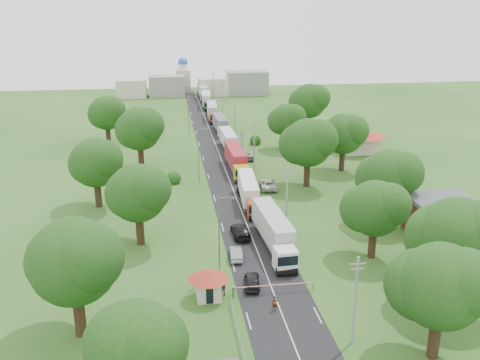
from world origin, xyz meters
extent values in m
plane|color=#254D19|center=(0.00, 0.00, 0.00)|extent=(260.00, 260.00, 0.00)
cube|color=black|center=(0.00, 20.00, 0.00)|extent=(8.00, 200.00, 0.04)
cylinder|color=slate|center=(-4.50, -25.00, 0.55)|extent=(0.20, 0.20, 1.10)
cube|color=slate|center=(-4.50, -25.00, 1.05)|extent=(0.35, 0.35, 0.25)
cylinder|color=red|center=(0.00, -25.00, 1.00)|extent=(9.00, 0.12, 0.12)
cylinder|color=slate|center=(4.50, -25.00, 0.50)|extent=(0.10, 0.10, 1.00)
cube|color=beige|center=(-7.20, -25.00, 1.20)|extent=(2.60, 2.60, 2.40)
cone|color=maroon|center=(-7.20, -25.00, 2.90)|extent=(4.40, 4.40, 1.10)
cube|color=black|center=(-5.89, -25.00, 1.40)|extent=(0.02, 1.20, 0.90)
cube|color=black|center=(-7.20, -26.31, 1.00)|extent=(0.80, 0.02, 1.90)
cylinder|color=slate|center=(5.20, 33.80, 2.00)|extent=(0.12, 0.12, 4.00)
cylinder|color=slate|center=(5.20, 36.20, 2.00)|extent=(0.12, 0.12, 4.00)
cube|color=#154796|center=(5.20, 35.00, 3.60)|extent=(0.06, 3.00, 1.00)
cube|color=silver|center=(5.20, 35.00, 3.60)|extent=(0.07, 3.10, 0.06)
cylinder|color=gray|center=(5.50, -35.00, 4.50)|extent=(0.24, 0.24, 9.00)
cube|color=gray|center=(5.50, -35.00, 8.30)|extent=(1.60, 0.10, 0.10)
cube|color=gray|center=(5.50, -35.00, 7.80)|extent=(1.20, 0.10, 0.10)
cylinder|color=gray|center=(5.50, -7.00, 4.50)|extent=(0.24, 0.24, 9.00)
cube|color=gray|center=(5.50, -7.00, 8.30)|extent=(1.60, 0.10, 0.10)
cube|color=gray|center=(5.50, -7.00, 7.80)|extent=(1.20, 0.10, 0.10)
cylinder|color=gray|center=(5.50, 21.00, 4.50)|extent=(0.24, 0.24, 9.00)
cube|color=gray|center=(5.50, 21.00, 8.30)|extent=(1.60, 0.10, 0.10)
cube|color=gray|center=(5.50, 21.00, 7.80)|extent=(1.20, 0.10, 0.10)
cylinder|color=gray|center=(5.50, 49.00, 4.50)|extent=(0.24, 0.24, 9.00)
cube|color=gray|center=(5.50, 49.00, 8.30)|extent=(1.60, 0.10, 0.10)
cube|color=gray|center=(5.50, 49.00, 7.80)|extent=(1.20, 0.10, 0.10)
cylinder|color=gray|center=(5.50, 77.00, 4.50)|extent=(0.24, 0.24, 9.00)
cube|color=gray|center=(5.50, 77.00, 8.30)|extent=(1.60, 0.10, 0.10)
cube|color=gray|center=(5.50, 77.00, 7.80)|extent=(1.20, 0.10, 0.10)
cylinder|color=gray|center=(5.50, 105.00, 4.50)|extent=(0.24, 0.24, 9.00)
cube|color=gray|center=(5.50, 105.00, 8.30)|extent=(1.60, 0.10, 0.10)
cube|color=gray|center=(5.50, 105.00, 7.80)|extent=(1.20, 0.10, 0.10)
cylinder|color=slate|center=(-5.50, -20.00, 5.00)|extent=(0.16, 0.16, 10.00)
cube|color=slate|center=(-4.60, -20.00, 9.70)|extent=(1.80, 0.10, 0.10)
cube|color=slate|center=(-3.80, -20.00, 9.55)|extent=(0.50, 0.22, 0.15)
cylinder|color=slate|center=(-5.50, 15.00, 5.00)|extent=(0.16, 0.16, 10.00)
cube|color=slate|center=(-4.60, 15.00, 9.70)|extent=(1.80, 0.10, 0.10)
cube|color=slate|center=(-3.80, 15.00, 9.55)|extent=(0.50, 0.22, 0.15)
cylinder|color=slate|center=(-5.50, 50.00, 5.00)|extent=(0.16, 0.16, 10.00)
cube|color=slate|center=(-4.60, 50.00, 9.70)|extent=(1.80, 0.10, 0.10)
cube|color=slate|center=(-3.80, 50.00, 9.55)|extent=(0.50, 0.22, 0.15)
cylinder|color=#382616|center=(12.00, -38.00, 2.10)|extent=(1.08, 1.08, 4.20)
sphere|color=#1A3B10|center=(12.00, -38.00, 7.22)|extent=(7.70, 7.70, 7.70)
sphere|color=#1A3B10|center=(13.38, -39.10, 8.05)|extent=(6.05, 6.05, 6.05)
sphere|color=#1A3B10|center=(10.90, -36.62, 6.67)|extent=(6.60, 6.60, 6.60)
cylinder|color=#382616|center=(18.00, -30.00, 2.27)|extent=(1.12, 1.12, 4.55)
sphere|color=#1A3B10|center=(18.00, -30.00, 7.85)|extent=(8.40, 8.40, 8.40)
sphere|color=#1A3B10|center=(19.50, -31.20, 8.75)|extent=(6.60, 6.60, 6.60)
sphere|color=#1A3B10|center=(16.80, -28.50, 7.25)|extent=(7.20, 7.20, 7.20)
cylinder|color=#382616|center=(14.00, -18.00, 1.92)|extent=(1.04, 1.04, 3.85)
sphere|color=#1A3B10|center=(14.00, -18.00, 6.60)|extent=(7.00, 7.00, 7.00)
sphere|color=#1A3B10|center=(15.25, -19.00, 7.35)|extent=(5.50, 5.50, 5.50)
sphere|color=#1A3B10|center=(13.00, -16.75, 6.10)|extent=(6.00, 6.00, 6.00)
cylinder|color=#382616|center=(20.00, -8.00, 2.10)|extent=(1.08, 1.08, 4.20)
sphere|color=#1A3B10|center=(20.00, -8.00, 7.22)|extent=(7.70, 7.70, 7.70)
sphere|color=#1A3B10|center=(21.38, -9.10, 8.05)|extent=(6.05, 6.05, 6.05)
sphere|color=#1A3B10|center=(18.90, -6.62, 6.67)|extent=(6.60, 6.60, 6.60)
cylinder|color=#382616|center=(13.00, 10.00, 2.27)|extent=(1.12, 1.12, 4.55)
sphere|color=#1A3B10|center=(13.00, 10.00, 7.85)|extent=(8.40, 8.40, 8.40)
sphere|color=#1A3B10|center=(14.50, 8.80, 8.75)|extent=(6.60, 6.60, 6.60)
sphere|color=#1A3B10|center=(11.80, 11.50, 7.25)|extent=(7.20, 7.20, 7.20)
cylinder|color=#382616|center=(22.00, 18.00, 2.10)|extent=(1.08, 1.08, 4.20)
sphere|color=#1A3B10|center=(22.00, 18.00, 7.22)|extent=(7.70, 7.70, 7.70)
sphere|color=#1A3B10|center=(23.38, 16.90, 8.05)|extent=(6.05, 6.05, 6.05)
sphere|color=#1A3B10|center=(20.90, 19.38, 6.67)|extent=(6.60, 6.60, 6.60)
cylinder|color=#382616|center=(15.00, 35.00, 1.92)|extent=(1.04, 1.04, 3.85)
sphere|color=#1A3B10|center=(15.00, 35.00, 6.60)|extent=(7.00, 7.00, 7.00)
sphere|color=#1A3B10|center=(16.25, 34.00, 7.35)|extent=(5.50, 5.50, 5.50)
sphere|color=#1A3B10|center=(14.00, 36.25, 6.10)|extent=(6.00, 6.00, 6.00)
cylinder|color=#382616|center=(24.00, 50.00, 2.27)|extent=(1.12, 1.12, 4.55)
sphere|color=#1A3B10|center=(24.00, 50.00, 7.85)|extent=(8.40, 8.40, 8.40)
sphere|color=#1A3B10|center=(25.50, 48.80, 8.75)|extent=(6.60, 6.60, 6.60)
sphere|color=#1A3B10|center=(22.80, 51.50, 7.25)|extent=(7.20, 7.20, 7.20)
sphere|color=#1A3B10|center=(-14.00, -42.00, 6.60)|extent=(7.00, 7.00, 7.00)
sphere|color=#1A3B10|center=(-12.75, -43.00, 7.35)|extent=(5.50, 5.50, 5.50)
sphere|color=#1A3B10|center=(-15.00, -40.75, 6.10)|extent=(6.00, 6.00, 6.00)
cylinder|color=#382616|center=(-20.00, -30.00, 2.27)|extent=(1.12, 1.12, 4.55)
sphere|color=#1A3B10|center=(-20.00, -30.00, 7.85)|extent=(8.40, 8.40, 8.40)
sphere|color=#1A3B10|center=(-18.50, -31.20, 8.75)|extent=(6.60, 6.60, 6.60)
sphere|color=#1A3B10|center=(-21.20, -28.50, 7.25)|extent=(7.20, 7.20, 7.20)
cylinder|color=#382616|center=(-15.00, -10.00, 2.10)|extent=(1.08, 1.08, 4.20)
sphere|color=#1A3B10|center=(-15.00, -10.00, 7.22)|extent=(7.70, 7.70, 7.70)
sphere|color=#1A3B10|center=(-13.62, -11.10, 8.05)|extent=(6.05, 6.05, 6.05)
sphere|color=#1A3B10|center=(-16.10, -8.62, 6.67)|extent=(6.60, 6.60, 6.60)
cylinder|color=#382616|center=(-22.00, 5.00, 2.10)|extent=(1.08, 1.08, 4.20)
sphere|color=#1A3B10|center=(-22.00, 5.00, 7.22)|extent=(7.70, 7.70, 7.70)
sphere|color=#1A3B10|center=(-20.62, 3.90, 8.05)|extent=(6.05, 6.05, 6.05)
sphere|color=#1A3B10|center=(-23.10, 6.38, 6.67)|extent=(6.60, 6.60, 6.60)
cylinder|color=#382616|center=(-16.00, 25.00, 2.27)|extent=(1.12, 1.12, 4.55)
sphere|color=#1A3B10|center=(-16.00, 25.00, 7.85)|extent=(8.40, 8.40, 8.40)
sphere|color=#1A3B10|center=(-14.50, 23.80, 8.75)|extent=(6.60, 6.60, 6.60)
sphere|color=#1A3B10|center=(-17.20, 26.50, 7.25)|extent=(7.20, 7.20, 7.20)
cylinder|color=#382616|center=(-24.00, 45.00, 2.10)|extent=(1.08, 1.08, 4.20)
sphere|color=#1A3B10|center=(-24.00, 45.00, 7.22)|extent=(7.70, 7.70, 7.70)
sphere|color=#1A3B10|center=(-22.62, 43.90, 8.05)|extent=(6.05, 6.05, 6.05)
sphere|color=#1A3B10|center=(-25.10, 46.38, 6.67)|extent=(6.60, 6.60, 6.60)
cube|color=maroon|center=(26.00, -12.00, 2.30)|extent=(8.00, 6.00, 4.60)
cube|color=#47494F|center=(26.00, -12.00, 4.90)|extent=(8.60, 6.60, 0.60)
cube|color=beige|center=(30.00, 30.00, 2.00)|extent=(7.00, 5.00, 4.00)
cone|color=maroon|center=(30.00, 30.00, 4.90)|extent=(10.08, 10.08, 1.80)
cube|color=gray|center=(-10.00, 110.00, 3.50)|extent=(12.00, 8.00, 7.00)
cube|color=beige|center=(6.00, 110.00, 3.00)|extent=(10.00, 8.00, 6.00)
cube|color=gray|center=(18.00, 110.00, 4.00)|extent=(14.00, 8.00, 8.00)
cube|color=beige|center=(-22.00, 110.00, 3.00)|extent=(10.00, 8.00, 6.00)
cube|color=beige|center=(-4.00, 118.00, 4.00)|extent=(5.00, 5.00, 8.00)
cylinder|color=silver|center=(-4.00, 118.00, 9.00)|extent=(3.20, 3.20, 2.00)
sphere|color=#2659B2|center=(-4.00, 118.00, 10.60)|extent=(3.40, 3.40, 3.40)
cube|color=white|center=(2.34, -20.31, 1.67)|extent=(2.74, 2.74, 2.70)
cube|color=black|center=(2.34, -21.62, 2.05)|extent=(2.48, 0.17, 1.19)
cube|color=slate|center=(2.34, -21.55, 0.59)|extent=(2.39, 0.39, 0.38)
cube|color=slate|center=(2.34, -12.75, 0.81)|extent=(3.23, 12.54, 0.32)
cube|color=#ADAEB2|center=(2.34, -12.43, 2.75)|extent=(3.46, 12.88, 3.24)
cylinder|color=black|center=(2.34, -21.28, 0.54)|extent=(2.54, 1.08, 1.08)
cylinder|color=black|center=(2.34, -19.34, 0.54)|extent=(2.54, 1.08, 1.08)
cylinder|color=black|center=(2.34, -8.97, 0.54)|extent=(2.54, 1.08, 1.08)
cylinder|color=black|center=(2.34, -7.35, 0.54)|extent=(2.54, 1.08, 1.08)
cube|color=#B43514|center=(1.61, -3.38, 1.51)|extent=(2.47, 2.47, 2.43)
cube|color=black|center=(1.61, -4.56, 1.85)|extent=(2.23, 0.16, 1.07)
cube|color=slate|center=(1.61, -4.50, 0.53)|extent=(2.15, 0.38, 0.34)
cube|color=slate|center=(1.61, 3.43, 0.73)|extent=(2.91, 11.30, 0.29)
cube|color=silver|center=(1.61, 3.72, 2.48)|extent=(3.13, 11.60, 2.92)
cylinder|color=black|center=(1.61, -4.25, 0.49)|extent=(2.29, 0.97, 0.97)
cylinder|color=black|center=(1.61, -2.50, 0.49)|extent=(2.29, 0.97, 0.97)
cylinder|color=black|center=(1.61, 6.83, 0.49)|extent=(2.29, 0.97, 0.97)
cylinder|color=black|center=(1.61, 8.29, 0.49)|extent=(2.29, 0.97, 0.97)
cube|color=gold|center=(2.01, 14.03, 1.64)|extent=(2.58, 2.58, 2.64)
cube|color=black|center=(2.01, 12.75, 2.01)|extent=(2.43, 0.07, 1.16)
cube|color=slate|center=(2.01, 12.82, 0.58)|extent=(2.33, 0.29, 0.37)
cube|color=slate|center=(2.01, 21.43, 0.79)|extent=(2.65, 12.19, 0.32)
cube|color=maroon|center=(2.01, 21.74, 2.69)|extent=(2.87, 12.51, 3.17)
cylinder|color=black|center=(2.01, 13.08, 0.53)|extent=(2.48, 1.06, 1.06)
cylinder|color=black|center=(2.01, 14.98, 0.53)|extent=(2.48, 1.06, 1.06)
cylinder|color=black|center=(2.01, 25.12, 0.53)|extent=(2.48, 1.06, 1.06)
cylinder|color=black|center=(2.01, 26.71, 0.53)|extent=(2.48, 1.06, 1.06)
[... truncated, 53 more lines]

